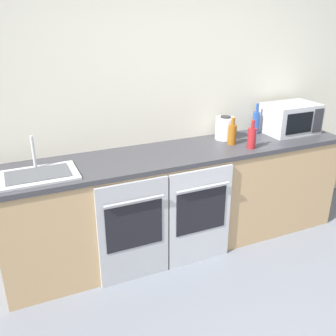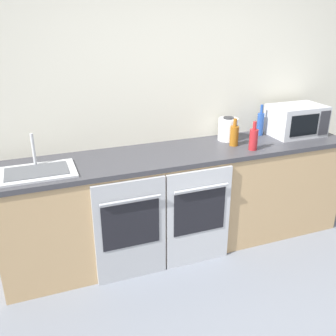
{
  "view_description": "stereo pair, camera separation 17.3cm",
  "coord_description": "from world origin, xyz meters",
  "px_view_note": "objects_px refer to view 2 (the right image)",
  "views": [
    {
      "loc": [
        -1.35,
        -1.1,
        2.0
      ],
      "look_at": [
        -0.14,
        1.61,
        0.79
      ],
      "focal_mm": 40.0,
      "sensor_mm": 36.0,
      "label": 1
    },
    {
      "loc": [
        -1.19,
        -1.16,
        2.0
      ],
      "look_at": [
        -0.14,
        1.61,
        0.79
      ],
      "focal_mm": 40.0,
      "sensor_mm": 36.0,
      "label": 2
    }
  ],
  "objects_px": {
    "oven_left": "(131,231)",
    "oven_right": "(199,218)",
    "bottle_amber": "(234,135)",
    "kettle": "(228,129)",
    "sink": "(37,171)",
    "bottle_blue": "(260,123)",
    "microwave": "(296,120)",
    "bottle_red": "(253,139)"
  },
  "relations": [
    {
      "from": "sink",
      "to": "bottle_red",
      "type": "bearing_deg",
      "value": -3.9
    },
    {
      "from": "bottle_blue",
      "to": "sink",
      "type": "xyz_separation_m",
      "value": [
        -2.07,
        -0.23,
        -0.1
      ]
    },
    {
      "from": "bottle_red",
      "to": "kettle",
      "type": "relative_size",
      "value": 1.17
    },
    {
      "from": "oven_right",
      "to": "microwave",
      "type": "height_order",
      "value": "microwave"
    },
    {
      "from": "oven_left",
      "to": "microwave",
      "type": "relative_size",
      "value": 1.72
    },
    {
      "from": "microwave",
      "to": "bottle_blue",
      "type": "bearing_deg",
      "value": 160.76
    },
    {
      "from": "oven_right",
      "to": "bottle_red",
      "type": "height_order",
      "value": "bottle_red"
    },
    {
      "from": "microwave",
      "to": "oven_right",
      "type": "bearing_deg",
      "value": -162.69
    },
    {
      "from": "oven_right",
      "to": "bottle_blue",
      "type": "distance_m",
      "value": 1.15
    },
    {
      "from": "bottle_amber",
      "to": "bottle_red",
      "type": "distance_m",
      "value": 0.19
    },
    {
      "from": "bottle_amber",
      "to": "sink",
      "type": "xyz_separation_m",
      "value": [
        -1.68,
        -0.04,
        -0.08
      ]
    },
    {
      "from": "oven_left",
      "to": "oven_right",
      "type": "relative_size",
      "value": 1.0
    },
    {
      "from": "microwave",
      "to": "bottle_amber",
      "type": "relative_size",
      "value": 2.07
    },
    {
      "from": "microwave",
      "to": "sink",
      "type": "xyz_separation_m",
      "value": [
        -2.39,
        -0.11,
        -0.13
      ]
    },
    {
      "from": "oven_right",
      "to": "microwave",
      "type": "xyz_separation_m",
      "value": [
        1.18,
        0.37,
        0.63
      ]
    },
    {
      "from": "oven_left",
      "to": "oven_right",
      "type": "height_order",
      "value": "same"
    },
    {
      "from": "kettle",
      "to": "sink",
      "type": "distance_m",
      "value": 1.72
    },
    {
      "from": "oven_left",
      "to": "bottle_blue",
      "type": "distance_m",
      "value": 1.64
    },
    {
      "from": "oven_right",
      "to": "bottle_blue",
      "type": "height_order",
      "value": "bottle_blue"
    },
    {
      "from": "sink",
      "to": "bottle_blue",
      "type": "bearing_deg",
      "value": 6.25
    },
    {
      "from": "oven_left",
      "to": "bottle_amber",
      "type": "bearing_deg",
      "value": 15.71
    },
    {
      "from": "bottle_red",
      "to": "bottle_blue",
      "type": "relative_size",
      "value": 0.85
    },
    {
      "from": "oven_left",
      "to": "bottle_red",
      "type": "xyz_separation_m",
      "value": [
        1.14,
        0.13,
        0.58
      ]
    },
    {
      "from": "bottle_blue",
      "to": "kettle",
      "type": "xyz_separation_m",
      "value": [
        -0.37,
        -0.02,
        -0.01
      ]
    },
    {
      "from": "bottle_amber",
      "to": "bottle_blue",
      "type": "relative_size",
      "value": 0.82
    },
    {
      "from": "bottle_red",
      "to": "bottle_blue",
      "type": "distance_m",
      "value": 0.46
    },
    {
      "from": "microwave",
      "to": "kettle",
      "type": "height_order",
      "value": "microwave"
    },
    {
      "from": "kettle",
      "to": "bottle_blue",
      "type": "bearing_deg",
      "value": 3.72
    },
    {
      "from": "oven_left",
      "to": "bottle_blue",
      "type": "height_order",
      "value": "bottle_blue"
    },
    {
      "from": "kettle",
      "to": "microwave",
      "type": "bearing_deg",
      "value": -7.38
    },
    {
      "from": "bottle_red",
      "to": "kettle",
      "type": "bearing_deg",
      "value": 101.91
    },
    {
      "from": "bottle_blue",
      "to": "bottle_amber",
      "type": "bearing_deg",
      "value": -154.57
    },
    {
      "from": "oven_right",
      "to": "bottle_amber",
      "type": "height_order",
      "value": "bottle_amber"
    },
    {
      "from": "sink",
      "to": "oven_right",
      "type": "bearing_deg",
      "value": -11.91
    },
    {
      "from": "oven_right",
      "to": "oven_left",
      "type": "bearing_deg",
      "value": 180.0
    },
    {
      "from": "kettle",
      "to": "sink",
      "type": "xyz_separation_m",
      "value": [
        -1.7,
        -0.2,
        -0.09
      ]
    },
    {
      "from": "bottle_red",
      "to": "sink",
      "type": "relative_size",
      "value": 0.45
    },
    {
      "from": "microwave",
      "to": "bottle_amber",
      "type": "bearing_deg",
      "value": -174.16
    },
    {
      "from": "bottle_blue",
      "to": "kettle",
      "type": "relative_size",
      "value": 1.38
    },
    {
      "from": "bottle_amber",
      "to": "sink",
      "type": "relative_size",
      "value": 0.44
    },
    {
      "from": "oven_right",
      "to": "sink",
      "type": "height_order",
      "value": "sink"
    },
    {
      "from": "bottle_red",
      "to": "kettle",
      "type": "distance_m",
      "value": 0.33
    }
  ]
}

